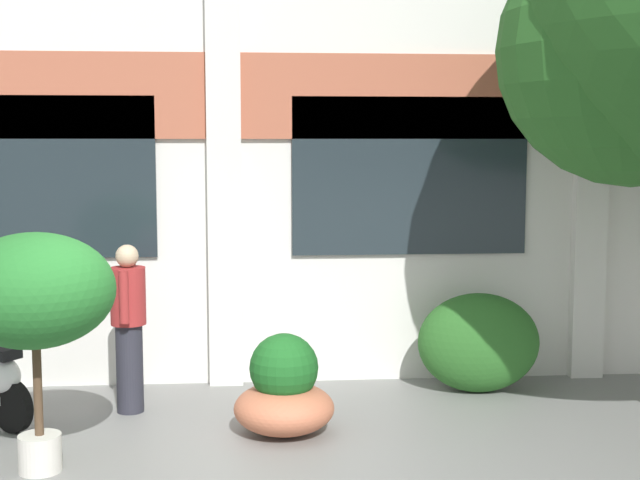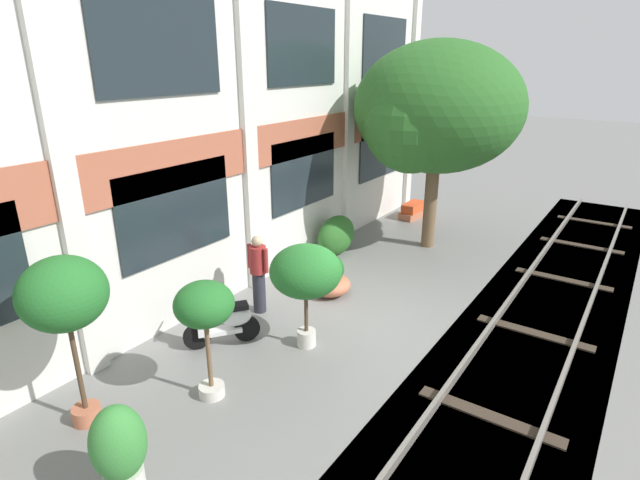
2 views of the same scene
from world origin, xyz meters
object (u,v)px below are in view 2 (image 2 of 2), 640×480
(scooter_second_parked, at_px, (225,322))
(potted_plant_square_trough, at_px, (413,211))
(potted_plant_tall_urn, at_px, (205,309))
(resident_by_doorway, at_px, (258,272))
(potted_plant_terracotta_small, at_px, (306,273))
(potted_plant_fluted_column, at_px, (119,450))
(potted_plant_wide_bowl, at_px, (330,278))
(topiary_hedge, at_px, (336,235))
(potted_plant_low_pan, at_px, (64,298))
(broadleaf_tree, at_px, (438,112))

(scooter_second_parked, bearing_deg, potted_plant_square_trough, -140.47)
(potted_plant_tall_urn, relative_size, resident_by_doorway, 1.16)
(potted_plant_terracotta_small, height_order, potted_plant_fluted_column, potted_plant_terracotta_small)
(potted_plant_wide_bowl, xyz_separation_m, scooter_second_parked, (-2.76, 0.44, 0.06))
(potted_plant_wide_bowl, bearing_deg, topiary_hedge, 29.22)
(potted_plant_fluted_column, bearing_deg, potted_plant_terracotta_small, 2.51)
(potted_plant_wide_bowl, distance_m, potted_plant_low_pan, 5.66)
(potted_plant_square_trough, bearing_deg, potted_plant_low_pan, -178.94)
(broadleaf_tree, relative_size, potted_plant_terracotta_small, 2.79)
(resident_by_doorway, bearing_deg, scooter_second_parked, -164.40)
(potted_plant_square_trough, bearing_deg, potted_plant_fluted_column, -171.48)
(potted_plant_wide_bowl, relative_size, potted_plant_fluted_column, 0.72)
(broadleaf_tree, relative_size, potted_plant_fluted_column, 4.25)
(broadleaf_tree, bearing_deg, potted_plant_fluted_column, -177.78)
(potted_plant_tall_urn, xyz_separation_m, topiary_hedge, (6.06, 1.59, -0.97))
(potted_plant_wide_bowl, distance_m, resident_by_doorway, 1.73)
(potted_plant_tall_urn, bearing_deg, scooter_second_parked, 35.75)
(potted_plant_tall_urn, bearing_deg, potted_plant_wide_bowl, 6.14)
(potted_plant_square_trough, relative_size, scooter_second_parked, 0.92)
(potted_plant_tall_urn, distance_m, potted_plant_square_trough, 10.31)
(potted_plant_tall_urn, distance_m, potted_plant_low_pan, 1.83)
(resident_by_doorway, bearing_deg, potted_plant_low_pan, -176.16)
(potted_plant_square_trough, distance_m, topiary_hedge, 4.12)
(scooter_second_parked, bearing_deg, broadleaf_tree, -151.57)
(resident_by_doorway, bearing_deg, topiary_hedge, 8.57)
(potted_plant_tall_urn, relative_size, potted_plant_low_pan, 0.76)
(broadleaf_tree, bearing_deg, topiary_hedge, 138.27)
(potted_plant_wide_bowl, bearing_deg, broadleaf_tree, -8.15)
(resident_by_doorway, distance_m, topiary_hedge, 3.60)
(broadleaf_tree, distance_m, potted_plant_wide_bowl, 5.22)
(potted_plant_wide_bowl, relative_size, resident_by_doorway, 0.55)
(potted_plant_terracotta_small, relative_size, potted_plant_tall_urn, 1.01)
(potted_plant_low_pan, bearing_deg, scooter_second_parked, -4.03)
(potted_plant_fluted_column, bearing_deg, topiary_hedge, 14.99)
(potted_plant_fluted_column, xyz_separation_m, potted_plant_square_trough, (12.06, 1.81, -0.45))
(potted_plant_tall_urn, distance_m, potted_plant_fluted_column, 2.14)
(potted_plant_square_trough, height_order, resident_by_doorway, resident_by_doorway)
(potted_plant_low_pan, bearing_deg, potted_plant_terracotta_small, -22.64)
(potted_plant_square_trough, xyz_separation_m, topiary_hedge, (-4.10, 0.33, 0.29))
(potted_plant_terracotta_small, height_order, potted_plant_tall_urn, potted_plant_terracotta_small)
(potted_plant_terracotta_small, distance_m, potted_plant_fluted_column, 3.97)
(potted_plant_square_trough, height_order, scooter_second_parked, scooter_second_parked)
(resident_by_doorway, bearing_deg, potted_plant_fluted_column, -156.71)
(broadleaf_tree, distance_m, potted_plant_low_pan, 9.65)
(potted_plant_wide_bowl, height_order, potted_plant_tall_urn, potted_plant_tall_urn)
(potted_plant_wide_bowl, relative_size, potted_plant_tall_urn, 0.48)
(scooter_second_parked, bearing_deg, potted_plant_fluted_column, 61.27)
(potted_plant_fluted_column, bearing_deg, potted_plant_wide_bowl, 9.32)
(potted_plant_square_trough, bearing_deg, broadleaf_tree, -146.38)
(broadleaf_tree, distance_m, potted_plant_square_trough, 4.25)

